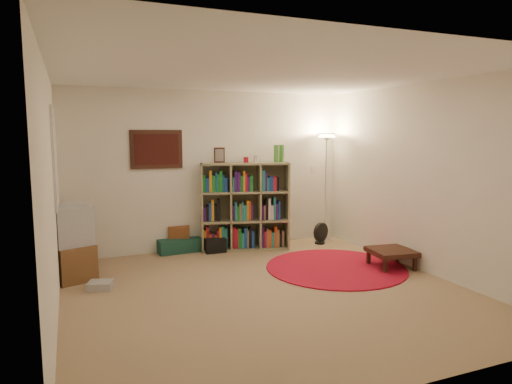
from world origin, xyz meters
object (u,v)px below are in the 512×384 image
Objects in this scene: suitcase at (178,244)px; side_table at (391,252)px; tv_stand at (70,243)px; bookshelf at (244,207)px; floor_fan at (321,233)px; floor_lamp at (326,152)px.

side_table is at bearing -42.92° from suitcase.
side_table is (2.52, -2.00, 0.11)m from suitcase.
tv_stand is 1.80m from suitcase.
floor_fan is (1.30, -0.19, -0.49)m from bookshelf.
floor_lamp is 1.96× the size of tv_stand.
floor_fan is 0.38× the size of tv_stand.
floor_lamp is at bearing 21.88° from floor_fan.
floor_fan is 3.90m from tv_stand.
suitcase is (1.56, 0.83, -0.35)m from tv_stand.
floor_lamp is 5.15× the size of floor_fan.
suitcase is at bearing 147.19° from floor_fan.
side_table is at bearing -104.38° from floor_fan.
side_table is at bearing -89.25° from floor_lamp.
floor_lamp is 2.18m from side_table.
side_table is (4.08, -1.17, -0.24)m from tv_stand.
tv_stand is 4.25m from side_table.
tv_stand is at bearing -152.60° from bookshelf.
bookshelf is at bearing -6.99° from tv_stand.
side_table is at bearing -34.42° from bookshelf.
tv_stand reaches higher than side_table.
suitcase is at bearing -179.08° from bookshelf.
bookshelf is at bearing -18.37° from suitcase.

